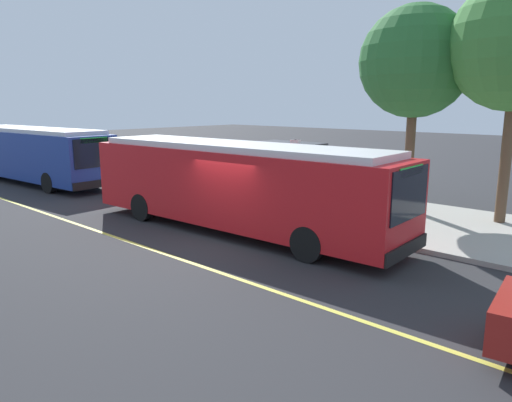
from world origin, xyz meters
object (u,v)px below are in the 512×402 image
(transit_bus_main, at_px, (236,183))
(waiting_bench, at_px, (291,190))
(route_sign_post, at_px, (295,167))
(transit_bus_second, at_px, (33,153))

(transit_bus_main, bearing_deg, waiting_bench, 105.50)
(waiting_bench, bearing_deg, transit_bus_main, -74.50)
(waiting_bench, height_order, route_sign_post, route_sign_post)
(transit_bus_second, bearing_deg, route_sign_post, 10.64)
(transit_bus_main, relative_size, route_sign_post, 4.31)
(waiting_bench, relative_size, route_sign_post, 0.57)
(transit_bus_main, xyz_separation_m, transit_bus_second, (-15.13, -0.21, -0.00))
(route_sign_post, bearing_deg, waiting_bench, 131.27)
(waiting_bench, bearing_deg, transit_bus_second, -160.84)
(transit_bus_main, xyz_separation_m, route_sign_post, (0.39, 2.70, 0.34))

